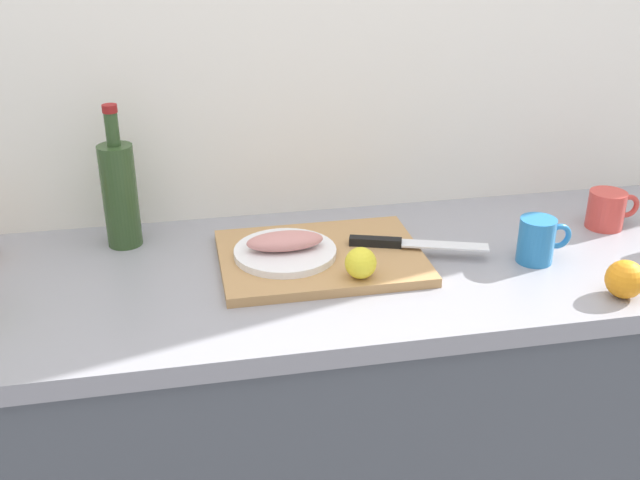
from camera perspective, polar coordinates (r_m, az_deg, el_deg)
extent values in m
cube|color=white|center=(1.73, -1.91, 13.22)|extent=(3.20, 0.05, 2.50)
cube|color=#4C5159|center=(1.81, 0.23, -15.42)|extent=(2.00, 0.58, 0.86)
cube|color=gray|center=(1.56, 0.26, -2.74)|extent=(2.00, 0.60, 0.04)
cube|color=tan|center=(1.57, 0.00, -1.32)|extent=(0.42, 0.31, 0.02)
cylinder|color=white|center=(1.55, -2.65, -0.93)|extent=(0.21, 0.21, 0.01)
ellipsoid|color=tan|center=(1.54, -2.66, -0.08)|extent=(0.16, 0.07, 0.04)
cube|color=silver|center=(1.60, 9.41, -0.40)|extent=(0.18, 0.09, 0.00)
cube|color=black|center=(1.59, 4.20, -0.13)|extent=(0.11, 0.06, 0.02)
sphere|color=yellow|center=(1.45, 3.09, -1.74)|extent=(0.06, 0.06, 0.06)
cylinder|color=#2D4723|center=(1.66, -14.84, 3.23)|extent=(0.07, 0.07, 0.22)
cylinder|color=#2D4723|center=(1.61, -15.42, 8.07)|extent=(0.03, 0.03, 0.07)
cylinder|color=maroon|center=(1.60, -15.60, 9.54)|extent=(0.03, 0.03, 0.02)
cylinder|color=#2672B2|center=(1.61, 16.00, -0.02)|extent=(0.07, 0.07, 0.10)
torus|color=#2672B2|center=(1.63, 17.56, 0.27)|extent=(0.06, 0.01, 0.06)
cylinder|color=#CC3F38|center=(1.83, 20.77, 2.16)|extent=(0.08, 0.08, 0.09)
torus|color=#CC3F38|center=(1.86, 22.20, 2.38)|extent=(0.06, 0.01, 0.06)
sphere|color=orange|center=(1.54, 22.03, -2.76)|extent=(0.07, 0.07, 0.07)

